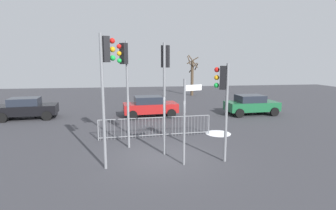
# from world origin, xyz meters

# --- Properties ---
(ground_plane) EXTENTS (60.00, 60.00, 0.00)m
(ground_plane) POSITION_xyz_m (0.00, 0.00, 0.00)
(ground_plane) COLOR #38383D
(traffic_light_rear_left) EXTENTS (0.48, 0.46, 4.83)m
(traffic_light_rear_left) POSITION_xyz_m (-1.52, 1.31, 3.53)
(traffic_light_rear_left) COLOR slate
(traffic_light_rear_left) RESTS_ON ground
(traffic_light_foreground_left) EXTENTS (0.39, 0.54, 4.70)m
(traffic_light_foreground_left) POSITION_xyz_m (0.16, 0.40, 3.44)
(traffic_light_foreground_left) COLOR slate
(traffic_light_foreground_left) RESTS_ON ground
(traffic_light_rear_right) EXTENTS (0.54, 0.39, 4.93)m
(traffic_light_rear_right) POSITION_xyz_m (-2.15, -0.87, 3.60)
(traffic_light_rear_right) COLOR slate
(traffic_light_rear_right) RESTS_ON ground
(traffic_light_mid_left) EXTENTS (0.52, 0.41, 3.89)m
(traffic_light_mid_left) POSITION_xyz_m (2.24, -0.82, 2.85)
(traffic_light_mid_left) COLOR slate
(traffic_light_mid_left) RESTS_ON ground
(direction_sign_post) EXTENTS (0.76, 0.29, 3.33)m
(direction_sign_post) POSITION_xyz_m (0.74, -0.97, 1.86)
(direction_sign_post) COLOR slate
(direction_sign_post) RESTS_ON ground
(pedestrian_guard_railing) EXTENTS (5.92, 0.44, 1.07)m
(pedestrian_guard_railing) POSITION_xyz_m (-0.01, 2.93, 0.55)
(pedestrian_guard_railing) COLOR slate
(pedestrian_guard_railing) RESTS_ON ground
(car_red_trailing) EXTENTS (3.92, 2.18, 1.47)m
(car_red_trailing) POSITION_xyz_m (0.10, 8.18, 0.77)
(car_red_trailing) COLOR maroon
(car_red_trailing) RESTS_ON ground
(car_black_far) EXTENTS (3.95, 2.25, 1.47)m
(car_black_far) POSITION_xyz_m (-8.33, 8.62, 0.77)
(car_black_far) COLOR black
(car_black_far) RESTS_ON ground
(car_green_near) EXTENTS (3.86, 2.05, 1.47)m
(car_green_near) POSITION_xyz_m (7.60, 7.77, 0.77)
(car_green_near) COLOR #195933
(car_green_near) RESTS_ON ground
(bare_tree_left) EXTENTS (1.45, 1.48, 4.60)m
(bare_tree_left) POSITION_xyz_m (5.84, 19.20, 2.28)
(bare_tree_left) COLOR #473828
(bare_tree_left) RESTS_ON ground
(snow_patch_kerb) EXTENTS (1.39, 1.39, 0.01)m
(snow_patch_kerb) POSITION_xyz_m (3.46, 3.07, 0.01)
(snow_patch_kerb) COLOR white
(snow_patch_kerb) RESTS_ON ground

